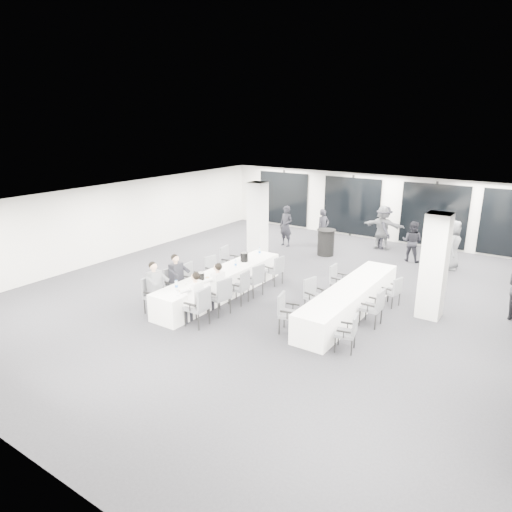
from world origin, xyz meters
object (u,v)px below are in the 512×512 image
(chair_side_right_mid, at_px, (375,305))
(ice_bucket_near, at_px, (201,276))
(chair_side_left_near, at_px, (287,311))
(ice_bucket_far, at_px, (244,257))
(chair_main_right_near, at_px, (200,305))
(chair_side_left_far, at_px, (337,278))
(chair_main_left_far, at_px, (228,260))
(standing_guest_d, at_px, (443,242))
(standing_guest_b, at_px, (412,239))
(chair_side_right_near, at_px, (349,331))
(banquet_table_main, at_px, (221,284))
(chair_main_right_mid, at_px, (241,285))
(cocktail_table, at_px, (326,242))
(standing_guest_g, at_px, (286,223))
(chair_main_right_second, at_px, (221,294))
(chair_main_right_fourth, at_px, (255,278))
(standing_guest_f, at_px, (383,225))
(banquet_table_side, at_px, (350,300))
(standing_guest_e, at_px, (453,242))
(chair_side_right_far, at_px, (393,290))
(chair_main_left_mid, at_px, (192,277))
(chair_main_left_fourth, at_px, (213,269))
(standing_guest_c, at_px, (384,225))
(chair_main_left_near, at_px, (152,292))
(chair_side_left_mid, at_px, (313,294))
(chair_main_right_far, at_px, (276,269))
(chair_main_left_second, at_px, (175,283))
(standing_guest_a, at_px, (323,225))

(chair_side_right_mid, xyz_separation_m, ice_bucket_near, (-4.49, -1.44, 0.30))
(chair_side_left_near, height_order, ice_bucket_far, ice_bucket_far)
(chair_main_right_near, height_order, chair_side_left_far, chair_main_right_near)
(chair_main_left_far, relative_size, standing_guest_d, 0.51)
(standing_guest_b, bearing_deg, chair_side_right_near, 96.99)
(banquet_table_main, xyz_separation_m, chair_main_right_mid, (0.83, -0.16, 0.17))
(chair_main_right_near, height_order, chair_side_right_mid, chair_main_right_near)
(cocktail_table, xyz_separation_m, chair_main_right_mid, (0.13, -5.72, 0.04))
(standing_guest_d, distance_m, standing_guest_g, 6.06)
(cocktail_table, distance_m, chair_main_right_second, 6.64)
(chair_main_right_fourth, relative_size, ice_bucket_near, 4.36)
(chair_main_right_near, bearing_deg, standing_guest_g, 13.04)
(chair_side_right_mid, bearing_deg, standing_guest_f, 18.88)
(banquet_table_side, bearing_deg, chair_main_right_second, -144.03)
(standing_guest_e, bearing_deg, chair_side_right_far, 166.34)
(chair_side_left_far, distance_m, standing_guest_f, 5.70)
(standing_guest_g, bearing_deg, cocktail_table, -0.29)
(chair_main_right_second, relative_size, chair_side_left_far, 1.11)
(chair_main_right_fourth, bearing_deg, chair_side_right_far, -58.21)
(chair_main_right_mid, height_order, chair_side_left_far, chair_main_right_mid)
(chair_main_left_mid, distance_m, standing_guest_b, 8.31)
(standing_guest_d, relative_size, standing_guest_f, 1.02)
(chair_side_left_near, bearing_deg, chair_main_left_fourth, -128.06)
(chair_main_right_near, bearing_deg, standing_guest_c, -10.07)
(standing_guest_f, bearing_deg, cocktail_table, 51.23)
(chair_main_left_near, height_order, chair_side_left_mid, chair_main_left_near)
(chair_main_right_fourth, xyz_separation_m, chair_side_right_near, (3.64, -1.58, -0.05))
(chair_main_left_mid, height_order, chair_main_right_mid, chair_main_right_mid)
(chair_main_right_far, bearing_deg, chair_side_right_far, -76.37)
(standing_guest_b, xyz_separation_m, ice_bucket_far, (-3.67, -5.41, 0.04))
(chair_side_left_mid, relative_size, chair_side_right_far, 1.11)
(chair_main_left_fourth, bearing_deg, chair_side_right_far, 117.29)
(chair_main_right_mid, xyz_separation_m, chair_side_right_mid, (3.65, 0.71, 0.01))
(chair_main_left_fourth, height_order, standing_guest_g, standing_guest_g)
(chair_main_left_second, height_order, standing_guest_c, standing_guest_c)
(chair_main_right_near, relative_size, standing_guest_b, 0.61)
(chair_side_left_near, xyz_separation_m, standing_guest_a, (-2.77, 7.62, 0.31))
(chair_main_left_second, height_order, ice_bucket_far, ice_bucket_far)
(standing_guest_g, bearing_deg, chair_main_left_far, -76.40)
(banquet_table_side, xyz_separation_m, chair_main_left_fourth, (-4.47, -0.33, 0.14))
(chair_main_left_second, relative_size, chair_side_right_near, 1.12)
(chair_side_right_near, bearing_deg, standing_guest_f, 2.31)
(banquet_table_main, relative_size, chair_main_left_second, 5.08)
(standing_guest_b, bearing_deg, standing_guest_e, 174.77)
(chair_main_left_near, distance_m, chair_main_right_far, 4.04)
(chair_main_left_mid, bearing_deg, banquet_table_main, 107.45)
(banquet_table_side, xyz_separation_m, standing_guest_e, (1.42, 5.51, 0.61))
(chair_main_right_near, bearing_deg, cocktail_table, -0.92)
(standing_guest_a, xyz_separation_m, ice_bucket_near, (-0.06, -7.53, -0.01))
(chair_main_right_mid, relative_size, ice_bucket_far, 3.45)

